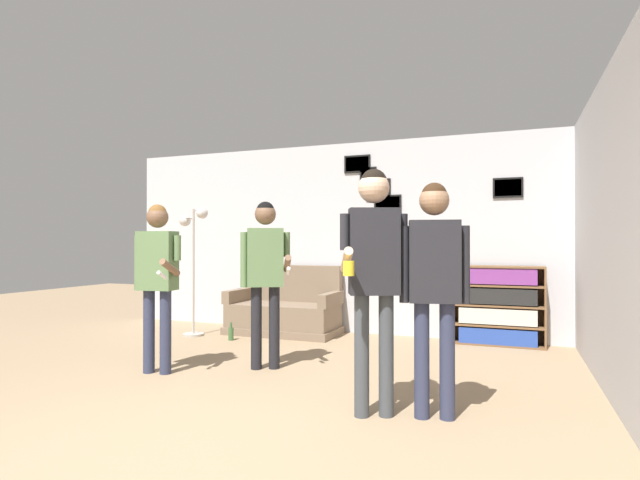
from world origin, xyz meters
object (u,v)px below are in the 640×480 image
object	(u,v)px
person_player_foreground_left	(157,270)
person_spectator_near_bookshelf	(434,273)
bookshelf	(497,306)
person_player_foreground_center	(265,266)
person_watcher_holding_cup	(374,262)
floor_lamp	(193,247)
couch	(285,311)
bottle_on_floor	(231,333)

from	to	relation	value
person_player_foreground_left	person_spectator_near_bookshelf	distance (m)	2.73
bookshelf	person_player_foreground_center	distance (m)	3.06
bookshelf	person_watcher_holding_cup	world-z (taller)	person_watcher_holding_cup
floor_lamp	person_player_foreground_center	world-z (taller)	floor_lamp
bookshelf	couch	bearing A→B (deg)	-176.12
couch	person_player_foreground_center	distance (m)	2.14
floor_lamp	bottle_on_floor	world-z (taller)	floor_lamp
person_spectator_near_bookshelf	bottle_on_floor	distance (m)	3.65
bookshelf	person_player_foreground_left	distance (m)	4.07
person_watcher_holding_cup	bottle_on_floor	size ratio (longest dim) A/B	7.75
bookshelf	person_player_foreground_center	world-z (taller)	person_player_foreground_center
couch	person_watcher_holding_cup	size ratio (longest dim) A/B	0.85
person_watcher_holding_cup	bottle_on_floor	distance (m)	3.42
bookshelf	person_player_foreground_center	bearing A→B (deg)	-135.96
bottle_on_floor	person_spectator_near_bookshelf	bearing A→B (deg)	-34.58
couch	person_spectator_near_bookshelf	xyz separation A→B (m)	(2.47, -2.74, 0.75)
person_player_foreground_center	person_player_foreground_left	bearing A→B (deg)	-149.53
couch	person_watcher_holding_cup	distance (m)	3.61
person_player_foreground_left	person_player_foreground_center	distance (m)	1.05
couch	person_player_foreground_center	size ratio (longest dim) A/B	0.92
bookshelf	bottle_on_floor	bearing A→B (deg)	-164.09
person_player_foreground_center	person_spectator_near_bookshelf	size ratio (longest dim) A/B	0.99
person_player_foreground_left	person_watcher_holding_cup	bearing A→B (deg)	-10.44
person_player_foreground_left	person_player_foreground_center	world-z (taller)	person_player_foreground_center
floor_lamp	person_player_foreground_left	xyz separation A→B (m)	(0.85, -1.80, -0.20)
person_watcher_holding_cup	person_player_foreground_center	bearing A→B (deg)	145.36
person_watcher_holding_cup	person_spectator_near_bookshelf	distance (m)	0.44
person_spectator_near_bookshelf	floor_lamp	bearing A→B (deg)	149.38
person_spectator_near_bookshelf	bottle_on_floor	xyz separation A→B (m)	(-2.90, 2.00, -0.96)
person_watcher_holding_cup	couch	bearing A→B (deg)	125.67
bottle_on_floor	person_player_foreground_center	bearing A→B (deg)	-46.54
couch	person_watcher_holding_cup	world-z (taller)	person_watcher_holding_cup
couch	floor_lamp	bearing A→B (deg)	-150.02
couch	floor_lamp	distance (m)	1.55
person_watcher_holding_cup	bottle_on_floor	xyz separation A→B (m)	(-2.48, 2.12, -1.04)
floor_lamp	person_player_foreground_center	bearing A→B (deg)	-35.77
bottle_on_floor	floor_lamp	bearing A→B (deg)	170.80
person_spectator_near_bookshelf	person_player_foreground_center	bearing A→B (deg)	155.01
person_player_foreground_left	couch	bearing A→B (deg)	84.34
person_player_foreground_center	person_spectator_near_bookshelf	world-z (taller)	person_spectator_near_bookshelf
person_spectator_near_bookshelf	couch	bearing A→B (deg)	132.03
bookshelf	floor_lamp	size ratio (longest dim) A/B	0.63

